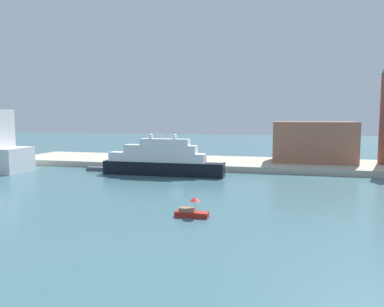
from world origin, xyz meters
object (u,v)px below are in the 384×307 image
Objects in this scene: harbor_building at (314,142)px; parked_car at (122,157)px; small_motorboat at (191,211)px; large_yacht at (161,161)px; person_figure at (139,157)px; mooring_bollard at (224,164)px; work_barge at (99,169)px.

parked_car is (-51.36, -8.21, -4.66)m from harbor_building.
small_motorboat is 0.22× the size of harbor_building.
parked_car is (-16.39, 14.57, -1.26)m from large_yacht.
person_figure is 25.03m from mooring_bollard.
parked_car is 5.86× the size of mooring_bollard.
parked_car reaches higher than work_barge.
small_motorboat is 48.37m from work_barge.
large_yacht is at bearing -9.60° from work_barge.
work_barge is at bearing -116.81° from person_figure.
small_motorboat is 56.91m from parked_car.
parked_car is 29.92m from mooring_bollard.
large_yacht is at bearing -146.91° from harbor_building.
small_motorboat is at bearing -47.33° from work_barge.
large_yacht reaches higher than work_barge.
small_motorboat is at bearing -87.02° from mooring_bollard.
harbor_building is (19.58, 55.41, 5.97)m from small_motorboat.
large_yacht reaches higher than harbor_building.
work_barge is at bearing -94.96° from parked_car.
large_yacht is at bearing -41.64° from parked_car.
small_motorboat reaches higher than mooring_bollard.
harbor_building is 47.22m from person_figure.
person_figure is at bearing 127.38° from large_yacht.
work_barge is 0.29× the size of harbor_building.
mooring_bollard is (29.56, -4.65, -0.30)m from parked_car.
mooring_bollard is (-2.22, 42.54, 1.01)m from small_motorboat.
work_barge is 56.35m from harbor_building.
small_motorboat is at bearing -64.76° from large_yacht.
work_barge is at bearing 132.67° from small_motorboat.
person_figure is at bearing 63.19° from work_barge.
small_motorboat is 0.75× the size of work_barge.
person_figure is (6.03, 11.94, 1.79)m from work_barge.
mooring_bollard is at bearing -149.45° from harbor_building.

